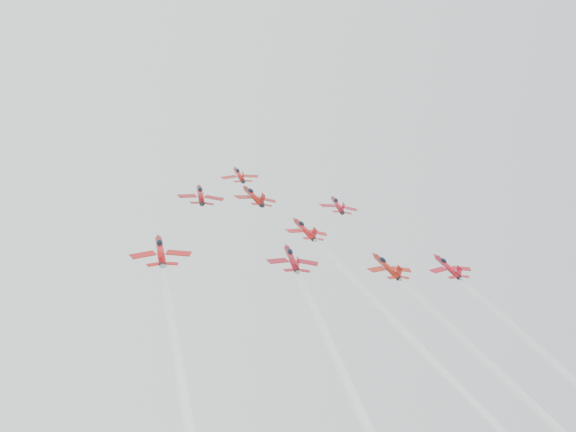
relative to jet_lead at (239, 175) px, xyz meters
name	(u,v)px	position (x,y,z in m)	size (l,w,h in m)	color
jet_lead	(239,175)	(0.00, 0.00, 0.00)	(9.20, 11.86, 7.24)	#A1150F
jet_row2_left	(200,194)	(-12.38, -14.24, -7.93)	(10.09, 13.00, 7.94)	maroon
jet_row2_center	(253,196)	(-0.20, -13.25, -7.38)	(10.06, 12.96, 7.91)	maroon
jet_row2_right	(337,205)	(18.84, -15.68, -8.74)	(9.03, 11.63, 7.10)	maroon
jet_center	(396,344)	(5.73, -68.24, -38.10)	(9.12, 87.01, 49.21)	#B01014
jet_rear_left	(400,415)	(-1.52, -82.84, -46.23)	(9.55, 91.13, 51.54)	maroon
jet_rear_right	(520,405)	(16.47, -82.16, -45.86)	(8.91, 85.03, 48.09)	#A11A0F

